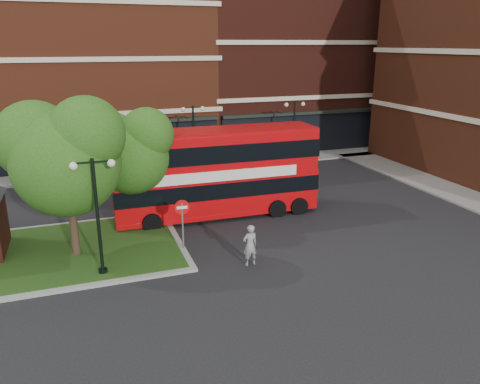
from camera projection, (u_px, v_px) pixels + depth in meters
name	position (u px, v px, depth m)	size (l,w,h in m)	color
ground	(230.00, 258.00, 21.00)	(120.00, 120.00, 0.00)	black
pavement_far	(163.00, 168.00, 35.82)	(44.00, 3.00, 0.12)	slate
terrace_far_left	(44.00, 72.00, 37.93)	(26.00, 12.00, 14.00)	maroon
terrace_far_right	(290.00, 57.00, 44.57)	(18.00, 12.00, 16.00)	#471911
traffic_island	(42.00, 255.00, 21.15)	(12.60, 7.60, 0.15)	gray
tree_island_west	(63.00, 153.00, 19.78)	(5.40, 4.71, 7.21)	#2D2116
tree_island_east	(129.00, 148.00, 23.14)	(4.46, 3.90, 6.29)	#2D2116
lamp_island	(97.00, 211.00, 18.59)	(1.72, 0.36, 5.00)	black
lamp_far_left	(194.00, 136.00, 33.81)	(1.72, 0.36, 5.00)	black
lamp_far_right	(294.00, 129.00, 36.34)	(1.72, 0.36, 5.00)	black
bus	(216.00, 167.00, 25.43)	(11.18, 2.79, 4.25)	#B8070A
woman	(250.00, 245.00, 20.10)	(0.68, 0.44, 1.85)	gray
car_silver	(98.00, 174.00, 32.32)	(1.44, 3.57, 1.22)	#B0B2B7
car_white	(203.00, 159.00, 36.16)	(1.36, 3.91, 1.29)	silver
no_entry_sign	(182.00, 215.00, 21.25)	(0.68, 0.12, 2.48)	slate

